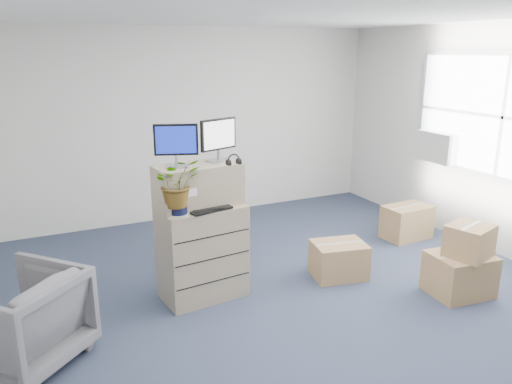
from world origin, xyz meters
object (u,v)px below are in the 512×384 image
(monitor_left, at_px, (176,143))
(office_chair, at_px, (21,315))
(monitor_right, at_px, (219,138))
(potted_plant, at_px, (177,189))
(filing_cabinet_lower, at_px, (202,252))
(keyboard, at_px, (210,209))
(water_bottle, at_px, (206,191))

(monitor_left, relative_size, office_chair, 0.48)
(monitor_right, bearing_deg, potted_plant, -173.19)
(filing_cabinet_lower, relative_size, keyboard, 2.27)
(monitor_left, bearing_deg, water_bottle, 29.63)
(monitor_right, height_order, potted_plant, monitor_right)
(water_bottle, xyz_separation_m, potted_plant, (-0.37, -0.26, 0.13))
(monitor_left, xyz_separation_m, monitor_right, (0.45, 0.06, 0.01))
(filing_cabinet_lower, distance_m, potted_plant, 0.81)
(keyboard, distance_m, water_bottle, 0.28)
(office_chair, bearing_deg, water_bottle, 155.68)
(monitor_left, bearing_deg, monitor_right, 26.24)
(water_bottle, height_order, office_chair, water_bottle)
(filing_cabinet_lower, relative_size, monitor_left, 2.36)
(filing_cabinet_lower, xyz_separation_m, keyboard, (0.04, -0.16, 0.50))
(filing_cabinet_lower, height_order, monitor_right, monitor_right)
(keyboard, bearing_deg, potted_plant, 168.49)
(keyboard, bearing_deg, monitor_right, 39.02)
(potted_plant, bearing_deg, monitor_left, 71.71)
(water_bottle, height_order, potted_plant, potted_plant)
(monitor_left, xyz_separation_m, potted_plant, (-0.07, -0.20, -0.39))
(monitor_right, bearing_deg, keyboard, -148.14)
(filing_cabinet_lower, relative_size, monitor_right, 2.26)
(potted_plant, bearing_deg, keyboard, 0.89)
(monitor_left, distance_m, keyboard, 0.71)
(keyboard, height_order, potted_plant, potted_plant)
(keyboard, xyz_separation_m, office_chair, (-1.74, -0.32, -0.55))
(monitor_right, bearing_deg, filing_cabinet_lower, -177.79)
(monitor_left, height_order, keyboard, monitor_left)
(filing_cabinet_lower, bearing_deg, potted_plant, -155.80)
(monitor_right, bearing_deg, monitor_left, 167.68)
(keyboard, height_order, water_bottle, water_bottle)
(monitor_right, distance_m, keyboard, 0.72)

